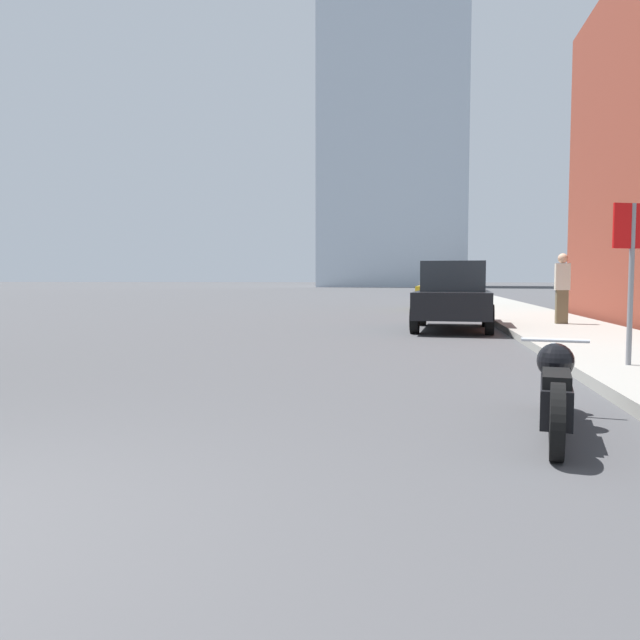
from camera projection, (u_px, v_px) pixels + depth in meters
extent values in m
cube|color=gray|center=(474.00, 297.00, 41.31)|extent=(2.87, 240.00, 0.15)
cube|color=silver|center=(395.00, 25.00, 97.38)|extent=(21.68, 21.68, 81.78)
cylinder|color=black|center=(554.00, 384.00, 6.13)|extent=(0.20, 0.58, 0.57)
cylinder|color=black|center=(557.00, 422.00, 4.50)|extent=(0.20, 0.58, 0.57)
cube|color=black|center=(555.00, 397.00, 5.31)|extent=(0.48, 1.34, 0.31)
sphere|color=black|center=(556.00, 361.00, 5.54)|extent=(0.32, 0.32, 0.32)
cube|color=black|center=(556.00, 378.00, 5.03)|extent=(0.32, 0.63, 0.10)
sphere|color=silver|center=(554.00, 351.00, 6.13)|extent=(0.16, 0.16, 0.16)
cylinder|color=silver|center=(555.00, 340.00, 6.01)|extent=(0.62, 0.15, 0.04)
cube|color=black|center=(453.00, 303.00, 15.94)|extent=(2.10, 4.40, 0.64)
cube|color=#23282D|center=(453.00, 276.00, 15.90)|extent=(1.68, 2.16, 0.75)
cylinder|color=black|center=(422.00, 313.00, 17.45)|extent=(0.25, 0.73, 0.71)
cylinder|color=black|center=(486.00, 313.00, 17.06)|extent=(0.25, 0.73, 0.71)
cylinder|color=black|center=(415.00, 319.00, 14.87)|extent=(0.25, 0.73, 0.71)
cylinder|color=black|center=(489.00, 320.00, 14.48)|extent=(0.25, 0.73, 0.71)
cube|color=gold|center=(440.00, 294.00, 26.31)|extent=(2.04, 4.37, 0.66)
cube|color=#23282D|center=(440.00, 277.00, 26.27)|extent=(1.64, 2.14, 0.71)
cylinder|color=black|center=(421.00, 300.00, 27.81)|extent=(0.24, 0.70, 0.69)
cylinder|color=black|center=(460.00, 300.00, 27.44)|extent=(0.24, 0.70, 0.69)
cylinder|color=black|center=(417.00, 302.00, 25.23)|extent=(0.24, 0.70, 0.69)
cylinder|color=black|center=(461.00, 303.00, 24.86)|extent=(0.24, 0.70, 0.69)
cube|color=silver|center=(438.00, 288.00, 37.59)|extent=(1.98, 4.08, 0.80)
cube|color=#23282D|center=(438.00, 276.00, 37.54)|extent=(1.56, 2.01, 0.61)
cylinder|color=black|center=(423.00, 294.00, 38.90)|extent=(0.25, 0.67, 0.66)
cylinder|color=black|center=(448.00, 294.00, 38.77)|extent=(0.25, 0.67, 0.66)
cylinder|color=black|center=(426.00, 295.00, 36.46)|extent=(0.25, 0.67, 0.66)
cylinder|color=black|center=(454.00, 295.00, 36.33)|extent=(0.25, 0.67, 0.66)
cube|color=#1E3899|center=(433.00, 287.00, 50.07)|extent=(1.82, 3.93, 0.62)
cube|color=#23282D|center=(434.00, 279.00, 50.03)|extent=(1.54, 1.89, 0.63)
cylinder|color=black|center=(423.00, 290.00, 51.43)|extent=(0.20, 0.67, 0.67)
cylinder|color=black|center=(444.00, 290.00, 51.16)|extent=(0.20, 0.67, 0.67)
cylinder|color=black|center=(423.00, 291.00, 49.03)|extent=(0.20, 0.67, 0.67)
cylinder|color=black|center=(445.00, 291.00, 48.76)|extent=(0.20, 0.67, 0.67)
cube|color=#BCBCC1|center=(428.00, 285.00, 61.71)|extent=(1.90, 4.23, 0.66)
cube|color=#23282D|center=(429.00, 278.00, 61.67)|extent=(1.55, 2.06, 0.58)
cylinder|color=black|center=(421.00, 288.00, 63.16)|extent=(0.23, 0.71, 0.70)
cylinder|color=black|center=(437.00, 288.00, 62.83)|extent=(0.23, 0.71, 0.70)
cylinder|color=black|center=(419.00, 288.00, 60.64)|extent=(0.23, 0.71, 0.70)
cylinder|color=black|center=(437.00, 288.00, 60.31)|extent=(0.23, 0.71, 0.70)
cylinder|color=slate|center=(631.00, 285.00, 8.36)|extent=(0.07, 0.07, 2.17)
cube|color=red|center=(633.00, 226.00, 8.31)|extent=(0.57, 0.26, 0.60)
cube|color=brown|center=(562.00, 307.00, 16.06)|extent=(0.29, 0.20, 0.87)
cube|color=beige|center=(562.00, 277.00, 16.01)|extent=(0.36, 0.20, 0.69)
sphere|color=tan|center=(563.00, 258.00, 15.97)|extent=(0.25, 0.25, 0.25)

